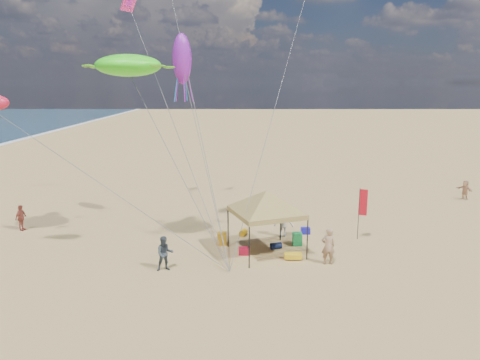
{
  "coord_description": "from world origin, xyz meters",
  "views": [
    {
      "loc": [
        0.0,
        -20.22,
        8.9
      ],
      "look_at": [
        0.0,
        3.0,
        4.0
      ],
      "focal_mm": 34.53,
      "sensor_mm": 36.0,
      "label": 1
    }
  ],
  "objects": [
    {
      "name": "feather_flag",
      "position": [
        6.98,
        5.25,
        2.04
      ],
      "size": [
        0.45,
        0.17,
        3.05
      ],
      "color": "black",
      "rests_on": "ground"
    },
    {
      "name": "person_far_a",
      "position": [
        -13.44,
        6.93,
        0.8
      ],
      "size": [
        0.57,
        1.0,
        1.6
      ],
      "primitive_type": "imported",
      "rotation": [
        0.0,
        0.0,
        1.38
      ],
      "color": "#A94E41",
      "rests_on": "ground"
    },
    {
      "name": "stunt_kite_pink",
      "position": [
        -7.45,
        12.55,
        14.23
      ],
      "size": [
        1.07,
        1.43,
        1.2
      ],
      "primitive_type": "cube",
      "rotation": [
        0.44,
        0.0,
        1.15
      ],
      "color": "#FF2F94",
      "rests_on": "ground"
    },
    {
      "name": "crate_grey",
      "position": [
        2.67,
        2.2,
        0.14
      ],
      "size": [
        0.34,
        0.3,
        0.28
      ],
      "primitive_type": "cube",
      "color": "slate",
      "rests_on": "ground"
    },
    {
      "name": "cooler_red",
      "position": [
        0.2,
        2.85,
        0.19
      ],
      "size": [
        0.54,
        0.38,
        0.38
      ],
      "primitive_type": "cube",
      "color": "#BB0E2E",
      "rests_on": "ground"
    },
    {
      "name": "turtle_kite",
      "position": [
        -5.66,
        3.8,
        9.76
      ],
      "size": [
        3.74,
        3.18,
        1.12
      ],
      "primitive_type": "ellipsoid",
      "rotation": [
        0.0,
        0.0,
        -0.15
      ],
      "color": "#3BFF1E",
      "rests_on": "ground"
    },
    {
      "name": "person_near_c",
      "position": [
        2.56,
        5.74,
        0.91
      ],
      "size": [
        1.24,
        0.8,
        1.82
      ],
      "primitive_type": "imported",
      "rotation": [
        0.0,
        0.0,
        3.03
      ],
      "color": "beige",
      "rests_on": "ground"
    },
    {
      "name": "beach_cart",
      "position": [
        2.73,
        2.15,
        0.2
      ],
      "size": [
        0.9,
        0.5,
        0.24
      ],
      "primitive_type": "cube",
      "color": "gold",
      "rests_on": "ground"
    },
    {
      "name": "person_far_c",
      "position": [
        17.47,
        14.62,
        0.77
      ],
      "size": [
        1.05,
        1.47,
        1.53
      ],
      "primitive_type": "imported",
      "rotation": [
        0.0,
        0.0,
        5.18
      ],
      "color": "tan",
      "rests_on": "ground"
    },
    {
      "name": "person_near_a",
      "position": [
        4.39,
        1.54,
        0.95
      ],
      "size": [
        0.73,
        0.51,
        1.9
      ],
      "primitive_type": "imported",
      "rotation": [
        0.0,
        0.0,
        3.23
      ],
      "color": "tan",
      "rests_on": "ground"
    },
    {
      "name": "chair_yellow",
      "position": [
        -1.01,
        4.37,
        0.35
      ],
      "size": [
        0.5,
        0.5,
        0.7
      ],
      "primitive_type": "cube",
      "color": "orange",
      "rests_on": "ground"
    },
    {
      "name": "chair_green",
      "position": [
        3.21,
        4.31,
        0.35
      ],
      "size": [
        0.5,
        0.5,
        0.7
      ],
      "primitive_type": "cube",
      "color": "#1A9444",
      "rests_on": "ground"
    },
    {
      "name": "bag_navy",
      "position": [
        1.97,
        3.67,
        0.18
      ],
      "size": [
        0.69,
        0.54,
        0.36
      ],
      "primitive_type": "cylinder",
      "rotation": [
        0.0,
        1.57,
        0.35
      ],
      "color": "black",
      "rests_on": "ground"
    },
    {
      "name": "bag_orange",
      "position": [
        0.19,
        5.94,
        0.18
      ],
      "size": [
        0.54,
        0.69,
        0.36
      ],
      "primitive_type": "cylinder",
      "rotation": [
        0.0,
        1.57,
        1.22
      ],
      "color": "#CD900B",
      "rests_on": "ground"
    },
    {
      "name": "ground",
      "position": [
        0.0,
        0.0,
        0.0
      ],
      "size": [
        280.0,
        280.0,
        0.0
      ],
      "primitive_type": "plane",
      "color": "tan",
      "rests_on": "ground"
    },
    {
      "name": "canopy_tent",
      "position": [
        1.39,
        3.08,
        3.3
      ],
      "size": [
        6.03,
        6.03,
        3.97
      ],
      "color": "black",
      "rests_on": "ground"
    },
    {
      "name": "cooler_blue",
      "position": [
        3.94,
        6.27,
        0.19
      ],
      "size": [
        0.54,
        0.38,
        0.38
      ],
      "primitive_type": "cube",
      "color": "#15139B",
      "rests_on": "ground"
    },
    {
      "name": "person_near_b",
      "position": [
        -3.62,
        0.73,
        0.86
      ],
      "size": [
        0.99,
        0.86,
        1.72
      ],
      "primitive_type": "imported",
      "rotation": [
        0.0,
        0.0,
        0.29
      ],
      "color": "#333D46",
      "rests_on": "ground"
    },
    {
      "name": "squid_kite",
      "position": [
        -3.38,
        7.54,
        10.27
      ],
      "size": [
        1.37,
        1.37,
        2.91
      ],
      "primitive_type": "ellipsoid",
      "rotation": [
        0.0,
        0.0,
        -0.26
      ],
      "color": "purple",
      "rests_on": "ground"
    }
  ]
}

